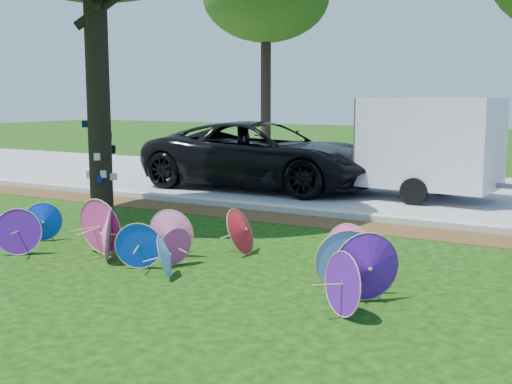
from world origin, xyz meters
TOP-DOWN VIEW (x-y plane):
  - ground at (0.00, 0.00)m, footprint 90.00×90.00m
  - mulch_strip at (0.00, 4.50)m, footprint 90.00×1.00m
  - curb at (0.00, 5.20)m, footprint 90.00×0.30m
  - street at (0.00, 9.35)m, footprint 90.00×8.00m
  - parasol_pile at (0.16, 0.66)m, footprint 6.20×2.45m
  - black_van at (-2.74, 7.95)m, footprint 6.19×2.98m
  - cargo_trailer at (1.47, 8.20)m, footprint 3.02×2.06m

SIDE VIEW (x-z plane):
  - ground at x=0.00m, z-range 0.00..0.00m
  - mulch_strip at x=0.00m, z-range 0.00..0.01m
  - street at x=0.00m, z-range 0.00..0.01m
  - curb at x=0.00m, z-range 0.00..0.12m
  - parasol_pile at x=0.16m, z-range -0.06..0.81m
  - black_van at x=-2.74m, z-range 0.00..1.70m
  - cargo_trailer at x=1.47m, z-range 0.00..2.61m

